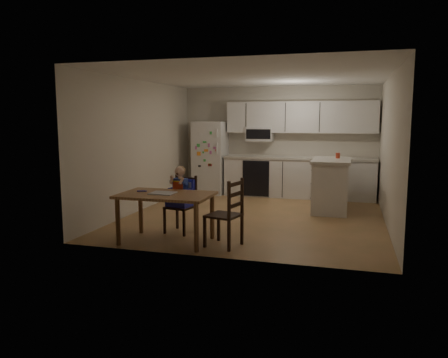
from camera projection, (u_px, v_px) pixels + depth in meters
name	position (u px, v px, depth m)	size (l,w,h in m)	color
room	(261.00, 146.00, 8.26)	(4.52, 5.01, 2.51)	olive
refrigerator	(210.00, 158.00, 10.33)	(0.72, 0.70, 1.70)	silver
kitchen_run	(298.00, 158.00, 9.85)	(3.37, 0.62, 2.15)	silver
kitchen_island	(331.00, 185.00, 8.43)	(0.71, 1.35, 1.00)	silver
red_cup	(338.00, 156.00, 8.53)	(0.08, 0.08, 0.11)	#B53922
dining_table	(166.00, 200.00, 6.23)	(1.31, 0.84, 0.70)	brown
napkin	(163.00, 193.00, 6.23)	(0.34, 0.30, 0.01)	#A8A8AC
toddler_spoon	(141.00, 191.00, 6.40)	(0.02, 0.02, 0.12)	#292ECF
chair_booster	(182.00, 192.00, 6.78)	(0.46, 0.46, 1.04)	black
chair_side	(230.00, 209.00, 5.98)	(0.51, 0.51, 0.95)	black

